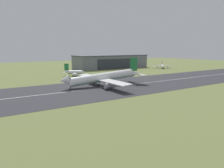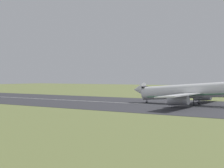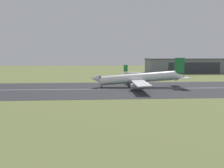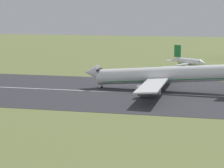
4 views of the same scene
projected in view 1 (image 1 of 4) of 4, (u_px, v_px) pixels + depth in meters
ground_plane at (188, 117)px, 70.80m from camera, size 683.85×683.85×0.00m
runway_strip at (96, 89)px, 121.07m from camera, size 443.85×55.54×0.06m
runway_centreline at (96, 89)px, 121.06m from camera, size 399.47×0.70×0.01m
hangar_building at (111, 62)px, 247.78m from camera, size 86.28×26.94×14.79m
airplane_landing at (103, 78)px, 129.32m from camera, size 53.55×53.67×16.36m
airplane_parked_west at (75, 72)px, 176.58m from camera, size 18.59×18.44×10.02m
airplane_parked_centre at (162, 66)px, 245.01m from camera, size 20.56×20.33×7.96m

